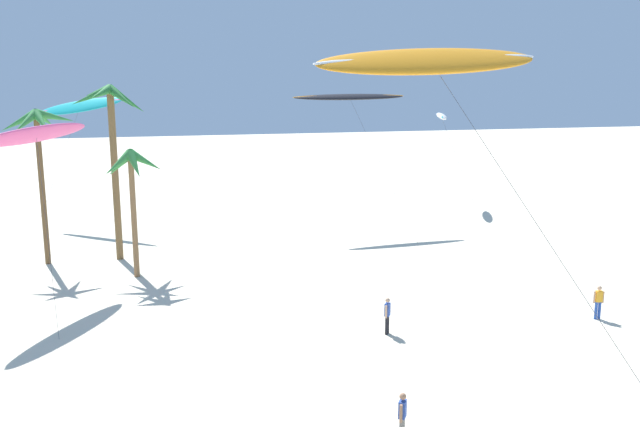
# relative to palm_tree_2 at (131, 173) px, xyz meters

# --- Properties ---
(palm_tree_2) EXTENTS (3.40, 3.53, 7.33)m
(palm_tree_2) POSITION_rel_palm_tree_2_xyz_m (0.00, 0.00, 0.00)
(palm_tree_2) COLOR olive
(palm_tree_2) RESTS_ON ground
(palm_tree_3) EXTENTS (4.40, 4.40, 10.85)m
(palm_tree_3) POSITION_rel_palm_tree_2_xyz_m (-0.93, 4.34, 2.73)
(palm_tree_3) COLOR brown
(palm_tree_3) RESTS_ON ground
(palm_tree_4) EXTENTS (4.25, 4.06, 9.43)m
(palm_tree_4) POSITION_rel_palm_tree_2_xyz_m (-5.18, 4.51, 1.92)
(palm_tree_4) COLOR brown
(palm_tree_4) RESTS_ON ground
(flying_kite_0) EXTENTS (9.08, 7.86, 10.33)m
(flying_kite_0) POSITION_rel_palm_tree_2_xyz_m (16.37, 9.77, 3.98)
(flying_kite_0) COLOR black
(flying_kite_0) RESTS_ON ground
(flying_kite_1) EXTENTS (3.31, 9.19, 8.60)m
(flying_kite_1) POSITION_rel_palm_tree_2_xyz_m (27.23, 15.52, 2.17)
(flying_kite_1) COLOR white
(flying_kite_1) RESTS_ON ground
(flying_kite_2) EXTENTS (8.99, 11.41, 12.30)m
(flying_kite_2) POSITION_rel_palm_tree_2_xyz_m (9.80, -16.78, 5.52)
(flying_kite_2) COLOR orange
(flying_kite_2) RESTS_ON ground
(flying_kite_3) EXTENTS (7.11, 8.78, 10.35)m
(flying_kite_3) POSITION_rel_palm_tree_2_xyz_m (-3.36, 16.95, 3.25)
(flying_kite_3) COLOR #19B2B7
(flying_kite_3) RESTS_ON ground
(flying_kite_4) EXTENTS (5.19, 10.62, 9.05)m
(flying_kite_4) POSITION_rel_palm_tree_2_xyz_m (-4.48, -1.88, 2.36)
(flying_kite_4) COLOR #EA5193
(flying_kite_4) RESTS_ON ground
(person_near_right) EXTENTS (0.34, 0.43, 1.65)m
(person_near_right) POSITION_rel_palm_tree_2_xyz_m (7.20, -20.69, -5.08)
(person_near_right) COLOR slate
(person_near_right) RESTS_ON ground
(person_mid_field) EXTENTS (0.36, 0.42, 1.65)m
(person_mid_field) POSITION_rel_palm_tree_2_xyz_m (10.26, -12.33, -5.08)
(person_mid_field) COLOR black
(person_mid_field) RESTS_ON ground
(person_far_watcher) EXTENTS (0.50, 0.27, 1.61)m
(person_far_watcher) POSITION_rel_palm_tree_2_xyz_m (20.38, -13.52, -5.10)
(person_far_watcher) COLOR #284CA3
(person_far_watcher) RESTS_ON ground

